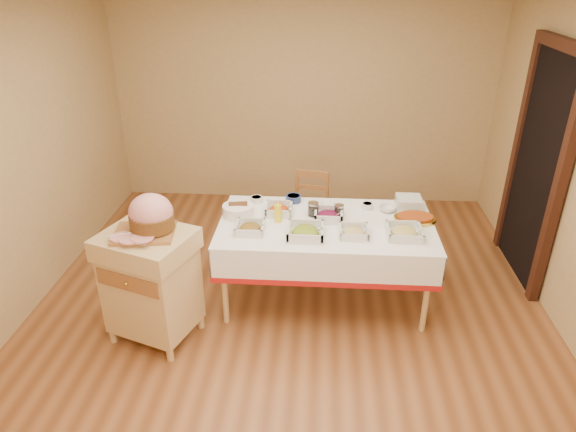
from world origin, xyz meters
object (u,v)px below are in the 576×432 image
at_px(dining_table, 325,239).
at_px(preserve_jar_left, 313,210).
at_px(ham_on_board, 150,217).
at_px(bread_basket, 238,210).
at_px(dining_chair, 309,211).
at_px(mustard_bottle, 278,212).
at_px(butcher_cart, 151,280).
at_px(plate_stack, 409,202).
at_px(preserve_jar_right, 339,211).
at_px(brass_platter, 415,218).

relative_size(dining_table, preserve_jar_left, 14.82).
distance_m(ham_on_board, bread_basket, 0.90).
distance_m(dining_chair, mustard_bottle, 1.01).
distance_m(mustard_bottle, bread_basket, 0.37).
bearing_deg(ham_on_board, dining_table, 23.97).
relative_size(butcher_cart, plate_stack, 4.25).
height_order(butcher_cart, dining_chair, butcher_cart).
xyz_separation_m(preserve_jar_left, plate_stack, (0.86, 0.23, -0.01)).
height_order(dining_chair, bread_basket, bread_basket).
xyz_separation_m(dining_chair, bread_basket, (-0.60, -0.80, 0.38)).
height_order(preserve_jar_right, bread_basket, bread_basket).
xyz_separation_m(preserve_jar_right, mustard_bottle, (-0.52, -0.13, 0.04)).
xyz_separation_m(dining_chair, mustard_bottle, (-0.25, -0.89, 0.42)).
height_order(dining_table, mustard_bottle, mustard_bottle).
xyz_separation_m(butcher_cart, preserve_jar_left, (1.24, 0.75, 0.29)).
xyz_separation_m(dining_chair, plate_stack, (0.91, -0.52, 0.38)).
bearing_deg(brass_platter, preserve_jar_left, 177.53).
xyz_separation_m(dining_table, ham_on_board, (-1.31, -0.58, 0.46)).
bearing_deg(dining_chair, mustard_bottle, -105.40).
bearing_deg(ham_on_board, preserve_jar_right, 26.64).
distance_m(dining_table, bread_basket, 0.80).
relative_size(ham_on_board, bread_basket, 1.71).
relative_size(dining_chair, bread_basket, 3.07).
xyz_separation_m(preserve_jar_left, brass_platter, (0.87, -0.04, -0.03)).
distance_m(preserve_jar_left, brass_platter, 0.88).
height_order(dining_chair, brass_platter, dining_chair).
relative_size(dining_chair, mustard_bottle, 4.28).
height_order(butcher_cart, brass_platter, butcher_cart).
height_order(butcher_cart, preserve_jar_left, butcher_cart).
bearing_deg(plate_stack, brass_platter, -86.30).
relative_size(dining_table, dining_chair, 2.18).
xyz_separation_m(bread_basket, plate_stack, (1.51, 0.28, -0.00)).
bearing_deg(plate_stack, dining_chair, 150.10).
bearing_deg(plate_stack, dining_table, -153.83).
distance_m(bread_basket, brass_platter, 1.53).
height_order(mustard_bottle, brass_platter, mustard_bottle).
relative_size(dining_chair, ham_on_board, 1.79).
bearing_deg(dining_table, preserve_jar_right, 49.67).
height_order(bread_basket, brass_platter, bread_basket).
bearing_deg(preserve_jar_right, brass_platter, -3.05).
bearing_deg(butcher_cart, bread_basket, 50.21).
bearing_deg(preserve_jar_left, dining_chair, 93.81).
bearing_deg(mustard_bottle, plate_stack, 17.76).
bearing_deg(mustard_bottle, butcher_cart, -146.98).
height_order(dining_chair, plate_stack, plate_stack).
relative_size(mustard_bottle, plate_stack, 0.89).
height_order(mustard_bottle, plate_stack, mustard_bottle).
xyz_separation_m(preserve_jar_left, mustard_bottle, (-0.30, -0.14, 0.03)).
relative_size(preserve_jar_left, bread_basket, 0.45).
bearing_deg(preserve_jar_left, butcher_cart, -148.80).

